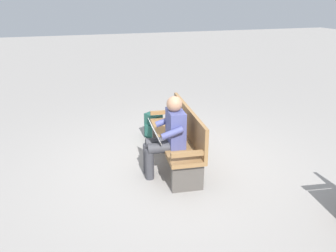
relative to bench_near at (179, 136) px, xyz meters
name	(u,v)px	position (x,y,z in m)	size (l,w,h in m)	color
ground_plane	(174,164)	(0.01, 0.07, -0.46)	(40.00, 40.00, 0.00)	gray
bench_near	(179,136)	(0.00, 0.00, 0.00)	(1.84, 0.68, 0.90)	olive
person_seated	(168,134)	(-0.25, 0.26, 0.17)	(0.60, 0.60, 1.18)	#474C84
backpack	(153,126)	(1.12, 0.10, -0.23)	(0.35, 0.33, 0.47)	#1E4C42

